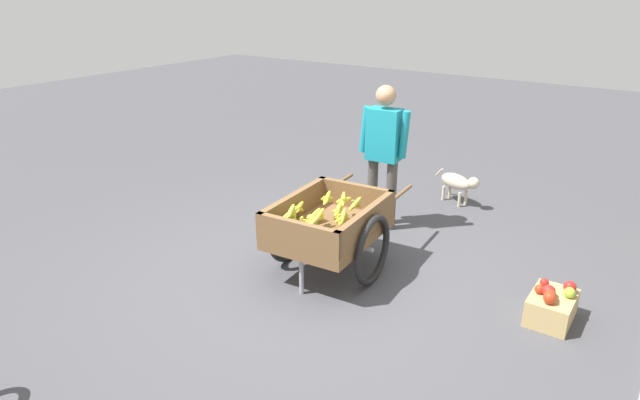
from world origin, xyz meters
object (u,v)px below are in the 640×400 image
vendor_person (384,146)px  apple_crate (552,305)px  dog (458,182)px  fruit_cart (328,227)px

vendor_person → apple_crate: bearing=67.3°
vendor_person → dog: 1.36m
vendor_person → apple_crate: vendor_person is taller
dog → vendor_person: bearing=-21.4°
dog → apple_crate: dog is taller
apple_crate → vendor_person: bearing=-112.7°
apple_crate → fruit_cart: bearing=-80.2°
fruit_cart → dog: 2.30m
vendor_person → apple_crate: size_ratio=3.50×
fruit_cart → vendor_person: vendor_person is taller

